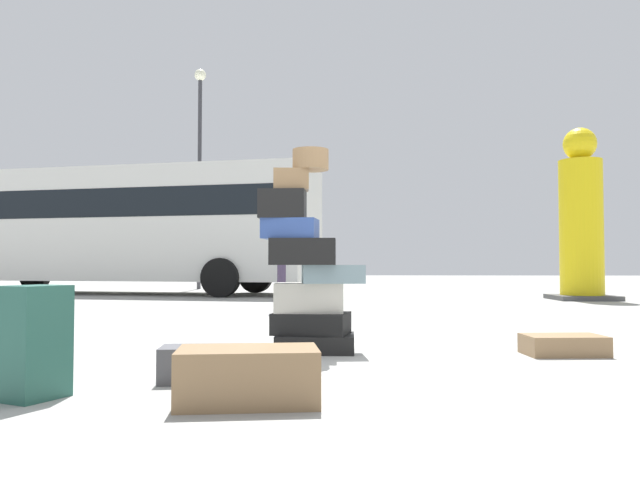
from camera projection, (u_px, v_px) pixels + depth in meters
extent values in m
plane|color=#9E9E99|center=(357.00, 362.00, 4.83)|extent=(80.00, 80.00, 0.00)
cube|color=black|center=(315.00, 343.00, 5.38)|extent=(0.66, 0.50, 0.15)
cube|color=black|center=(312.00, 323.00, 5.42)|extent=(0.69, 0.56, 0.18)
cube|color=beige|center=(309.00, 298.00, 5.46)|extent=(0.59, 0.44, 0.25)
cube|color=gray|center=(333.00, 274.00, 5.40)|extent=(0.56, 0.44, 0.16)
cube|color=black|center=(303.00, 252.00, 5.36)|extent=(0.55, 0.41, 0.22)
cube|color=#334F99|center=(290.00, 229.00, 5.38)|extent=(0.49, 0.38, 0.17)
cube|color=black|center=(283.00, 204.00, 5.37)|extent=(0.39, 0.30, 0.24)
cube|color=olive|center=(291.00, 180.00, 5.38)|extent=(0.31, 0.24, 0.18)
cylinder|color=olive|center=(311.00, 160.00, 5.41)|extent=(0.31, 0.31, 0.18)
cube|color=#26594C|center=(33.00, 342.00, 3.51)|extent=(0.38, 0.41, 0.63)
cube|color=olive|center=(248.00, 376.00, 3.36)|extent=(0.80, 0.53, 0.30)
cube|color=olive|center=(564.00, 345.00, 5.19)|extent=(0.66, 0.44, 0.16)
cube|color=#4C4C51|center=(206.00, 364.00, 4.01)|extent=(0.60, 0.36, 0.22)
cylinder|color=#3F334C|center=(281.00, 283.00, 10.11)|extent=(0.12, 0.12, 0.89)
cylinder|color=#3F334C|center=(282.00, 284.00, 9.89)|extent=(0.12, 0.12, 0.89)
cylinder|color=#338CCC|center=(282.00, 235.00, 10.03)|extent=(0.30, 0.30, 0.65)
sphere|color=tan|center=(282.00, 208.00, 10.05)|extent=(0.22, 0.22, 0.22)
cylinder|color=yellow|center=(581.00, 230.00, 13.51)|extent=(0.90, 0.90, 2.99)
sphere|color=yellow|center=(580.00, 144.00, 13.58)|extent=(0.70, 0.70, 0.70)
cube|color=#4C4C4C|center=(582.00, 297.00, 13.45)|extent=(1.26, 1.26, 0.10)
cube|color=silver|center=(117.00, 226.00, 16.47)|extent=(10.69, 4.39, 2.80)
cube|color=black|center=(118.00, 208.00, 16.49)|extent=(10.48, 4.37, 0.70)
cylinder|color=black|center=(256.00, 276.00, 16.88)|extent=(0.93, 0.41, 0.90)
cylinder|color=black|center=(221.00, 278.00, 14.45)|extent=(0.93, 0.41, 0.90)
cylinder|color=black|center=(35.00, 275.00, 18.39)|extent=(0.93, 0.41, 0.90)
cylinder|color=#333338|center=(199.00, 183.00, 19.57)|extent=(0.12, 0.12, 6.55)
sphere|color=#F2F2CC|center=(200.00, 75.00, 19.71)|extent=(0.36, 0.36, 0.36)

